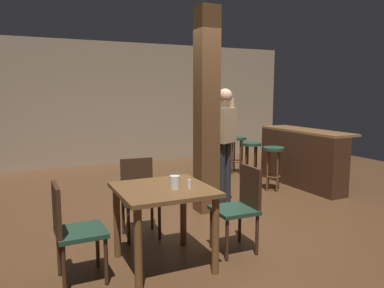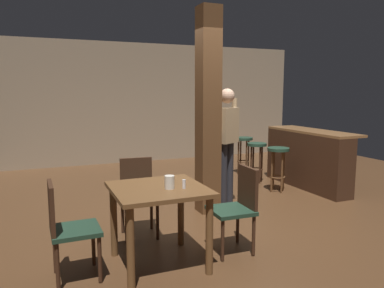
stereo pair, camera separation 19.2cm
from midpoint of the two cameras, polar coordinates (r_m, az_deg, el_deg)
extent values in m
plane|color=#4C301C|center=(5.16, 5.04, -10.99)|extent=(10.80, 10.80, 0.00)
cube|color=gray|center=(9.06, -9.29, 6.16)|extent=(8.00, 0.10, 2.80)
cube|color=brown|center=(5.14, 1.17, 4.91)|extent=(0.28, 0.28, 2.80)
cube|color=brown|center=(3.60, -5.92, -6.92)|extent=(0.87, 0.87, 0.04)
cylinder|color=brown|center=(4.16, -2.67, -10.37)|extent=(0.07, 0.07, 0.73)
cylinder|color=brown|center=(3.96, -12.75, -11.55)|extent=(0.07, 0.07, 0.73)
cylinder|color=brown|center=(3.53, 1.98, -13.79)|extent=(0.07, 0.07, 0.73)
cylinder|color=brown|center=(3.29, -9.91, -15.60)|extent=(0.07, 0.07, 0.73)
cube|color=#1E3828|center=(4.38, -9.11, -8.38)|extent=(0.46, 0.46, 0.04)
cube|color=#382114|center=(4.51, -9.64, -4.97)|extent=(0.38, 0.07, 0.45)
cylinder|color=#382114|center=(4.32, -6.27, -11.70)|extent=(0.04, 0.04, 0.43)
cylinder|color=#382114|center=(4.26, -10.96, -12.10)|extent=(0.04, 0.04, 0.43)
cylinder|color=#382114|center=(4.64, -7.31, -10.29)|extent=(0.04, 0.04, 0.43)
cylinder|color=#382114|center=(4.59, -11.65, -10.64)|extent=(0.04, 0.04, 0.43)
cube|color=#1E3828|center=(3.98, 5.04, -9.99)|extent=(0.43, 0.43, 0.04)
cube|color=#382114|center=(4.01, 7.52, -6.55)|extent=(0.05, 0.38, 0.45)
cylinder|color=#382114|center=(3.84, 3.89, -14.27)|extent=(0.04, 0.04, 0.43)
cylinder|color=#382114|center=(4.13, 1.63, -12.60)|extent=(0.04, 0.04, 0.43)
cylinder|color=#382114|center=(4.00, 8.49, -13.40)|extent=(0.04, 0.04, 0.43)
cylinder|color=#382114|center=(4.28, 5.99, -11.89)|extent=(0.04, 0.04, 0.43)
cube|color=#1E3828|center=(3.55, -18.10, -12.64)|extent=(0.43, 0.43, 0.04)
cube|color=#382114|center=(3.46, -21.45, -9.41)|extent=(0.04, 0.38, 0.45)
cylinder|color=#382114|center=(3.82, -15.64, -14.67)|extent=(0.04, 0.04, 0.43)
cylinder|color=#382114|center=(3.50, -14.56, -16.78)|extent=(0.04, 0.04, 0.43)
cylinder|color=#382114|center=(3.78, -21.05, -15.16)|extent=(0.04, 0.04, 0.43)
cylinder|color=#382114|center=(3.46, -20.52, -17.36)|extent=(0.04, 0.04, 0.43)
cylinder|color=silver|center=(3.52, -4.21, -5.86)|extent=(0.09, 0.09, 0.13)
cylinder|color=silver|center=(3.52, -1.99, -6.15)|extent=(0.03, 0.03, 0.09)
cube|color=tan|center=(5.37, 3.97, 2.89)|extent=(0.39, 0.34, 0.50)
sphere|color=tan|center=(5.35, 4.01, 7.32)|extent=(0.28, 0.28, 0.21)
cylinder|color=#232328|center=(5.55, 4.35, -4.53)|extent=(0.16, 0.16, 0.95)
cylinder|color=#232328|center=(5.42, 3.43, -4.83)|extent=(0.16, 0.16, 0.95)
cylinder|color=tan|center=(5.52, 5.09, 4.58)|extent=(0.11, 0.11, 0.46)
cylinder|color=tan|center=(5.20, 2.81, 4.38)|extent=(0.11, 0.11, 0.46)
cube|color=brown|center=(6.89, 16.27, 1.94)|extent=(0.56, 1.86, 0.04)
cube|color=#382114|center=(6.89, 15.48, -2.26)|extent=(0.36, 1.86, 0.97)
cylinder|color=#1E3828|center=(6.42, 11.51, -0.70)|extent=(0.36, 0.36, 0.05)
torus|color=brown|center=(6.51, 11.39, -4.80)|extent=(0.26, 0.26, 0.02)
cylinder|color=brown|center=(6.58, 10.81, -3.78)|extent=(0.03, 0.03, 0.70)
cylinder|color=brown|center=(6.39, 12.04, -4.16)|extent=(0.03, 0.03, 0.70)
cylinder|color=brown|center=(6.55, 12.25, -3.87)|extent=(0.03, 0.03, 0.70)
cylinder|color=brown|center=(6.42, 10.57, -4.07)|extent=(0.03, 0.03, 0.70)
cylinder|color=#1E3828|center=(7.00, 8.28, 0.00)|extent=(0.35, 0.35, 0.05)
torus|color=#382114|center=(7.08, 8.20, -3.71)|extent=(0.25, 0.25, 0.02)
cylinder|color=#382114|center=(7.16, 7.72, -2.81)|extent=(0.03, 0.03, 0.69)
cylinder|color=#382114|center=(6.97, 8.74, -3.12)|extent=(0.03, 0.03, 0.69)
cylinder|color=#382114|center=(7.12, 9.00, -2.88)|extent=(0.03, 0.03, 0.69)
cylinder|color=#382114|center=(7.00, 7.43, -3.04)|extent=(0.03, 0.03, 0.69)
cylinder|color=#1E3828|center=(7.68, 6.24, 0.86)|extent=(0.36, 0.36, 0.05)
torus|color=#422816|center=(7.75, 6.19, -2.61)|extent=(0.25, 0.25, 0.02)
cylinder|color=#422816|center=(7.83, 5.75, -1.77)|extent=(0.03, 0.03, 0.70)
cylinder|color=#422816|center=(7.63, 6.65, -2.04)|extent=(0.03, 0.03, 0.70)
cylinder|color=#422816|center=(7.79, 6.93, -1.84)|extent=(0.03, 0.03, 0.70)
cylinder|color=#422816|center=(7.67, 5.45, -1.97)|extent=(0.03, 0.03, 0.70)
camera|label=1|loc=(0.10, -91.18, -0.17)|focal=35.00mm
camera|label=2|loc=(0.10, 88.82, 0.17)|focal=35.00mm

